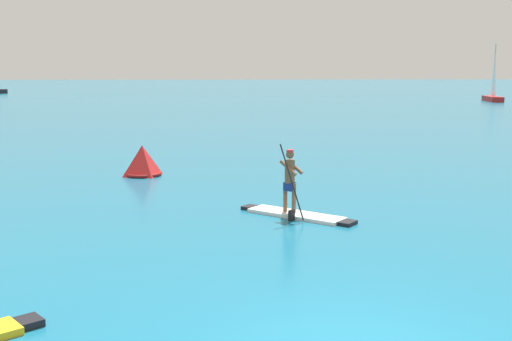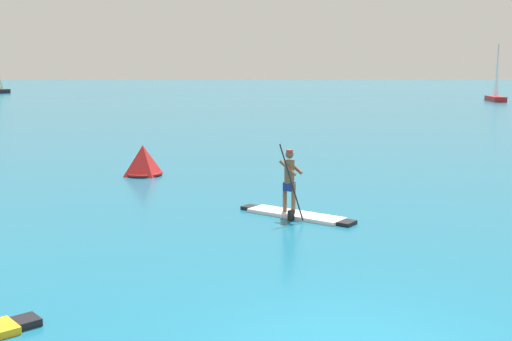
# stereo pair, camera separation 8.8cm
# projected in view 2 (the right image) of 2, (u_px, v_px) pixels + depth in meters

# --- Properties ---
(paddleboarder_mid_center) EXTENTS (2.86, 2.40, 1.97)m
(paddleboarder_mid_center) POSITION_uv_depth(u_px,v_px,m) (294.00, 202.00, 16.02)
(paddleboarder_mid_center) COLOR white
(paddleboarder_mid_center) RESTS_ON ground
(race_marker_buoy) EXTENTS (1.52, 1.52, 1.09)m
(race_marker_buoy) POSITION_uv_depth(u_px,v_px,m) (143.00, 162.00, 22.20)
(race_marker_buoy) COLOR red
(race_marker_buoy) RESTS_ON ground
(sailboat_right_horizon) EXTENTS (2.18, 5.24, 6.63)m
(sailboat_right_horizon) POSITION_uv_depth(u_px,v_px,m) (496.00, 93.00, 72.96)
(sailboat_right_horizon) COLOR #A51E1E
(sailboat_right_horizon) RESTS_ON ground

